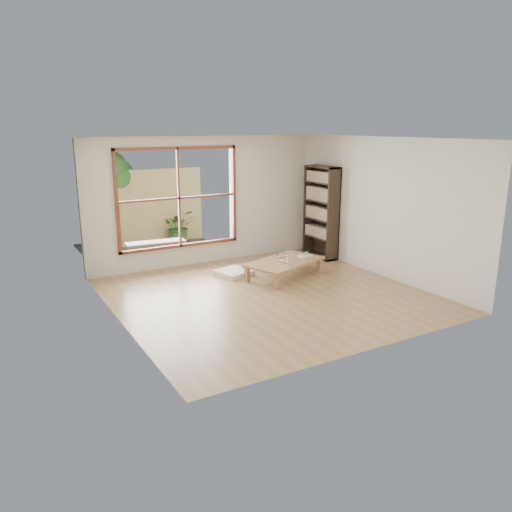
{
  "coord_description": "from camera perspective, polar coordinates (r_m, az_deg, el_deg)",
  "views": [
    {
      "loc": [
        -4.19,
        -6.88,
        2.81
      ],
      "look_at": [
        0.09,
        0.54,
        0.55
      ],
      "focal_mm": 35.0,
      "sensor_mm": 36.0,
      "label": 1
    }
  ],
  "objects": [
    {
      "name": "bamboo_fence",
      "position": [
        12.14,
        -12.44,
        5.4
      ],
      "size": [
        2.8,
        0.06,
        1.8
      ],
      "primitive_type": "cube",
      "color": "tan",
      "rests_on": "ground"
    },
    {
      "name": "floor_cushion",
      "position": [
        9.66,
        -2.6,
        -1.88
      ],
      "size": [
        0.71,
        0.71,
        0.09
      ],
      "primitive_type": "cube",
      "rotation": [
        0.0,
        0.0,
        0.25
      ],
      "color": "beige",
      "rests_on": "ground"
    },
    {
      "name": "shrub_right",
      "position": [
        12.22,
        -8.74,
        3.4
      ],
      "size": [
        0.88,
        0.82,
        0.82
      ],
      "primitive_type": "imported",
      "rotation": [
        0.0,
        0.0,
        -0.28
      ],
      "color": "#2E6424",
      "rests_on": "deck"
    },
    {
      "name": "low_table",
      "position": [
        9.42,
        3.27,
        -0.76
      ],
      "size": [
        1.69,
        1.3,
        0.33
      ],
      "rotation": [
        0.0,
        0.0,
        0.35
      ],
      "color": "#A07A4D",
      "rests_on": "ground"
    },
    {
      "name": "glass_mid",
      "position": [
        9.6,
        3.3,
        0.04
      ],
      "size": [
        0.06,
        0.06,
        0.09
      ],
      "primitive_type": "cylinder",
      "color": "silver",
      "rests_on": "low_table"
    },
    {
      "name": "garden_tree",
      "position": [
        12.15,
        -16.14,
        8.63
      ],
      "size": [
        1.04,
        0.85,
        2.22
      ],
      "color": "#4C3D2D",
      "rests_on": "ground"
    },
    {
      "name": "garden_bench",
      "position": [
        10.76,
        -11.41,
        1.33
      ],
      "size": [
        1.27,
        0.48,
        0.39
      ],
      "rotation": [
        0.0,
        0.0,
        -0.1
      ],
      "color": "#31261B",
      "rests_on": "deck"
    },
    {
      "name": "glass_short",
      "position": [
        9.53,
        2.52,
        -0.07
      ],
      "size": [
        0.06,
        0.06,
        0.08
      ],
      "primitive_type": "cylinder",
      "color": "silver",
      "rests_on": "low_table"
    },
    {
      "name": "glass_tall",
      "position": [
        9.21,
        3.4,
        -0.48
      ],
      "size": [
        0.07,
        0.07,
        0.12
      ],
      "primitive_type": "cylinder",
      "color": "silver",
      "rests_on": "low_table"
    },
    {
      "name": "shrub_left",
      "position": [
        11.71,
        -16.43,
        3.0
      ],
      "size": [
        0.57,
        0.47,
        1.03
      ],
      "primitive_type": "imported",
      "rotation": [
        0.0,
        0.0,
        0.02
      ],
      "color": "#2E6424",
      "rests_on": "deck"
    },
    {
      "name": "deck",
      "position": [
        11.39,
        -10.64,
        0.25
      ],
      "size": [
        2.8,
        2.0,
        0.05
      ],
      "primitive_type": "cube",
      "color": "#372E28",
      "rests_on": "ground"
    },
    {
      "name": "bookshelf",
      "position": [
        10.85,
        7.45,
        4.98
      ],
      "size": [
        0.32,
        0.89,
        1.97
      ],
      "primitive_type": "cube",
      "color": "#31261B",
      "rests_on": "ground"
    },
    {
      "name": "food_tray",
      "position": [
        9.77,
        5.67,
        0.12
      ],
      "size": [
        0.27,
        0.21,
        0.08
      ],
      "rotation": [
        0.0,
        0.0,
        0.09
      ],
      "color": "white",
      "rests_on": "low_table"
    },
    {
      "name": "glass_small",
      "position": [
        9.3,
        2.87,
        -0.46
      ],
      "size": [
        0.06,
        0.06,
        0.08
      ],
      "primitive_type": "cylinder",
      "color": "silver",
      "rests_on": "low_table"
    },
    {
      "name": "ground",
      "position": [
        8.53,
        1.31,
        -4.45
      ],
      "size": [
        5.0,
        5.0,
        0.0
      ],
      "primitive_type": "plane",
      "color": "#9E7E4F",
      "rests_on": "ground"
    }
  ]
}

